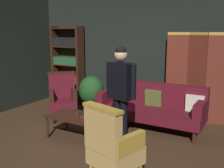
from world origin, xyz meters
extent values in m
plane|color=#3D2819|center=(0.00, 0.00, 0.00)|extent=(10.00, 10.00, 0.00)
cube|color=black|center=(0.00, 2.45, 1.40)|extent=(7.20, 0.10, 2.80)
cube|color=#5B2319|center=(0.80, 2.26, 0.95)|extent=(0.42, 0.24, 1.90)
cube|color=#B78E33|center=(0.80, 2.26, 1.87)|extent=(0.42, 0.25, 0.06)
cube|color=#5B2319|center=(1.22, 2.28, 0.95)|extent=(0.44, 0.20, 1.90)
cube|color=#B78E33|center=(1.22, 2.28, 1.87)|extent=(0.44, 0.21, 0.06)
cube|color=#5B2319|center=(1.65, 2.27, 0.95)|extent=(0.45, 0.17, 1.90)
cube|color=#B78E33|center=(1.65, 2.27, 1.87)|extent=(0.45, 0.18, 0.06)
cube|color=black|center=(-2.57, 2.18, 1.02)|extent=(0.06, 0.32, 2.05)
cube|color=black|center=(-1.73, 2.18, 1.02)|extent=(0.06, 0.32, 2.05)
cube|color=black|center=(-2.15, 2.33, 1.02)|extent=(0.90, 0.02, 2.05)
cube|color=black|center=(-2.15, 2.18, 0.06)|extent=(0.86, 0.30, 0.02)
cube|color=black|center=(-2.15, 2.18, 0.54)|extent=(0.86, 0.30, 0.02)
cube|color=maroon|center=(-2.15, 2.16, 0.64)|extent=(0.78, 0.22, 0.18)
cube|color=black|center=(-2.15, 2.18, 1.02)|extent=(0.86, 0.30, 0.02)
cube|color=#1E4C28|center=(-2.15, 2.16, 1.14)|extent=(0.78, 0.22, 0.20)
cube|color=black|center=(-2.15, 2.18, 1.51)|extent=(0.86, 0.30, 0.02)
cube|color=black|center=(-2.15, 2.16, 1.64)|extent=(0.78, 0.22, 0.24)
cube|color=black|center=(-2.15, 2.18, 1.99)|extent=(0.86, 0.30, 0.02)
cylinder|color=black|center=(-0.40, 1.05, 0.11)|extent=(0.07, 0.07, 0.22)
cylinder|color=black|center=(1.50, 1.05, 0.11)|extent=(0.07, 0.07, 0.22)
cylinder|color=black|center=(-0.40, 1.65, 0.11)|extent=(0.07, 0.07, 0.22)
cylinder|color=black|center=(1.50, 1.65, 0.11)|extent=(0.07, 0.07, 0.22)
cube|color=#4C0F19|center=(0.55, 1.35, 0.32)|extent=(2.10, 0.76, 0.20)
cube|color=#4C0F19|center=(0.55, 1.66, 0.65)|extent=(2.10, 0.18, 0.46)
cube|color=#4C0F19|center=(-0.43, 1.35, 0.55)|extent=(0.16, 0.68, 0.26)
cube|color=#4C0F19|center=(1.53, 1.35, 0.55)|extent=(0.16, 0.68, 0.26)
cube|color=#B79338|center=(-0.28, 1.55, 0.57)|extent=(0.35, 0.18, 0.35)
cube|color=#4C5123|center=(0.55, 1.55, 0.57)|extent=(0.36, 0.19, 0.35)
cube|color=beige|center=(1.38, 1.55, 0.57)|extent=(0.34, 0.12, 0.34)
cylinder|color=black|center=(-0.89, -0.03, 0.20)|extent=(0.04, 0.04, 0.39)
cylinder|color=black|center=(0.01, -0.03, 0.20)|extent=(0.04, 0.04, 0.39)
cylinder|color=black|center=(-0.89, 0.51, 0.20)|extent=(0.04, 0.04, 0.39)
cylinder|color=black|center=(0.01, 0.51, 0.20)|extent=(0.04, 0.04, 0.39)
cube|color=black|center=(-0.44, 0.24, 0.41)|extent=(1.00, 0.64, 0.03)
cylinder|color=#B78E33|center=(0.70, -0.32, 0.11)|extent=(0.04, 0.04, 0.22)
cube|color=tan|center=(0.85, -0.61, 0.34)|extent=(0.70, 0.70, 0.24)
cube|color=tan|center=(0.79, -0.83, 0.73)|extent=(0.57, 0.27, 0.54)
cube|color=#B78E33|center=(0.79, -0.83, 1.02)|extent=(0.61, 0.30, 0.04)
cube|color=#B78E33|center=(1.08, -0.68, 0.57)|extent=(0.23, 0.50, 0.22)
cube|color=#B78E33|center=(0.62, -0.54, 0.57)|extent=(0.23, 0.50, 0.22)
cylinder|color=black|center=(-1.29, 0.57, 0.11)|extent=(0.04, 0.04, 0.22)
cylinder|color=black|center=(-0.95, 0.88, 0.11)|extent=(0.04, 0.04, 0.22)
cylinder|color=black|center=(-1.60, 0.90, 0.11)|extent=(0.04, 0.04, 0.22)
cylinder|color=black|center=(-1.27, 1.22, 0.11)|extent=(0.04, 0.04, 0.22)
cube|color=#4C0F19|center=(-1.28, 0.89, 0.34)|extent=(0.79, 0.79, 0.24)
cube|color=#4C0F19|center=(-1.44, 1.06, 0.73)|extent=(0.49, 0.47, 0.54)
cube|color=black|center=(-1.44, 1.06, 1.02)|extent=(0.53, 0.51, 0.04)
cube|color=black|center=(-1.45, 0.73, 0.57)|extent=(0.41, 0.43, 0.22)
cube|color=black|center=(-1.10, 1.06, 0.57)|extent=(0.41, 0.43, 0.22)
cylinder|color=black|center=(0.55, 0.20, 0.43)|extent=(0.12, 0.12, 0.86)
cylinder|color=black|center=(0.42, 0.24, 0.43)|extent=(0.12, 0.12, 0.86)
cube|color=maroon|center=(0.49, 0.22, 0.90)|extent=(0.35, 0.23, 0.09)
cube|color=black|center=(0.49, 0.22, 1.15)|extent=(0.44, 0.30, 0.58)
cube|color=white|center=(0.51, 0.33, 1.18)|extent=(0.14, 0.04, 0.41)
cube|color=maroon|center=(0.51, 0.33, 1.41)|extent=(0.09, 0.04, 0.04)
cylinder|color=black|center=(0.73, 0.16, 1.16)|extent=(0.09, 0.09, 0.54)
cylinder|color=black|center=(0.24, 0.28, 1.16)|extent=(0.09, 0.09, 0.54)
sphere|color=tan|center=(0.49, 0.22, 1.56)|extent=(0.20, 0.20, 0.20)
sphere|color=black|center=(0.49, 0.22, 1.61)|extent=(0.18, 0.18, 0.18)
cylinder|color=brown|center=(-1.05, 1.66, 0.14)|extent=(0.28, 0.28, 0.28)
ellipsoid|color=#193D19|center=(-1.05, 1.66, 0.55)|extent=(0.59, 0.59, 0.68)
cube|color=maroon|center=(-0.30, 0.31, 0.43)|extent=(0.28, 0.25, 0.02)
cube|color=black|center=(-0.30, 0.31, 0.46)|extent=(0.22, 0.23, 0.04)
camera|label=1|loc=(2.38, -3.42, 1.92)|focal=42.46mm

